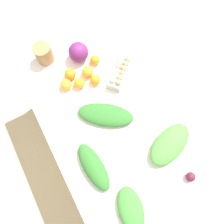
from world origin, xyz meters
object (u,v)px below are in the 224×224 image
(orange_0, at_px, (79,83))
(orange_5, at_px, (95,60))
(orange_4, at_px, (66,85))
(paper_bag, at_px, (44,54))
(beet_root, at_px, (191,177))
(orange_2, at_px, (88,72))
(greens_bunch_kale, at_px, (170,144))
(greens_bunch_chard, at_px, (106,115))
(orange_3, at_px, (95,80))
(greens_bunch_dandelion, at_px, (131,209))
(orange_1, at_px, (70,74))
(cabbage_purple, at_px, (78,52))
(greens_bunch_beet_tops, at_px, (94,167))
(egg_carton, at_px, (120,72))

(orange_0, xyz_separation_m, orange_5, (0.11, -0.18, -0.00))
(orange_4, bearing_deg, paper_bag, 7.35)
(beet_root, xyz_separation_m, orange_2, (0.92, 0.22, 0.01))
(beet_root, bearing_deg, orange_0, 19.52)
(greens_bunch_kale, relative_size, greens_bunch_chard, 0.88)
(beet_root, relative_size, orange_3, 0.80)
(paper_bag, height_order, greens_bunch_chard, paper_bag)
(orange_2, bearing_deg, paper_bag, 38.99)
(greens_bunch_dandelion, height_order, orange_5, orange_5)
(greens_bunch_dandelion, bearing_deg, greens_bunch_kale, -62.96)
(orange_1, bearing_deg, greens_bunch_dandelion, 175.97)
(orange_0, xyz_separation_m, orange_1, (0.09, 0.03, 0.00))
(greens_bunch_dandelion, height_order, orange_1, orange_1)
(orange_0, bearing_deg, orange_5, -57.84)
(cabbage_purple, bearing_deg, greens_bunch_kale, -165.97)
(greens_bunch_kale, distance_m, orange_4, 0.78)
(greens_bunch_kale, height_order, orange_3, greens_bunch_kale)
(orange_0, bearing_deg, paper_bag, 21.38)
(greens_bunch_beet_tops, xyz_separation_m, beet_root, (-0.33, -0.48, -0.01))
(orange_3, bearing_deg, egg_carton, -99.41)
(greens_bunch_chard, height_order, beet_root, greens_bunch_chard)
(beet_root, distance_m, orange_3, 0.86)
(egg_carton, relative_size, greens_bunch_beet_tops, 0.83)
(beet_root, height_order, orange_3, orange_3)
(egg_carton, xyz_separation_m, orange_2, (0.11, 0.20, -0.00))
(greens_bunch_dandelion, xyz_separation_m, orange_5, (0.96, -0.27, 0.00))
(orange_2, bearing_deg, orange_4, 95.49)
(greens_bunch_dandelion, bearing_deg, egg_carton, -25.63)
(cabbage_purple, height_order, egg_carton, cabbage_purple)
(greens_bunch_beet_tops, relative_size, orange_3, 4.47)
(orange_4, bearing_deg, egg_carton, -104.11)
(greens_bunch_kale, relative_size, orange_1, 4.06)
(paper_bag, xyz_separation_m, beet_root, (-1.17, -0.43, -0.04))
(greens_bunch_kale, xyz_separation_m, greens_bunch_dandelion, (-0.20, 0.40, -0.01))
(egg_carton, xyz_separation_m, paper_bag, (0.37, 0.41, 0.02))
(greens_bunch_beet_tops, height_order, orange_3, orange_3)
(greens_bunch_dandelion, bearing_deg, paper_bag, 1.45)
(cabbage_purple, xyz_separation_m, orange_2, (-0.15, 0.00, -0.03))
(cabbage_purple, height_order, orange_5, cabbage_purple)
(orange_1, relative_size, orange_4, 1.02)
(greens_bunch_chard, height_order, greens_bunch_beet_tops, greens_bunch_beet_tops)
(orange_2, height_order, orange_4, orange_2)
(egg_carton, height_order, orange_2, egg_carton)
(greens_bunch_chard, distance_m, beet_root, 0.64)
(orange_2, xyz_separation_m, orange_3, (-0.08, -0.02, -0.00))
(orange_3, height_order, orange_5, orange_3)
(greens_bunch_kale, relative_size, beet_root, 5.71)
(orange_3, bearing_deg, greens_bunch_kale, -162.15)
(greens_bunch_beet_tops, xyz_separation_m, orange_4, (0.57, -0.08, 0.00))
(greens_bunch_kale, xyz_separation_m, orange_0, (0.64, 0.30, -0.00))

